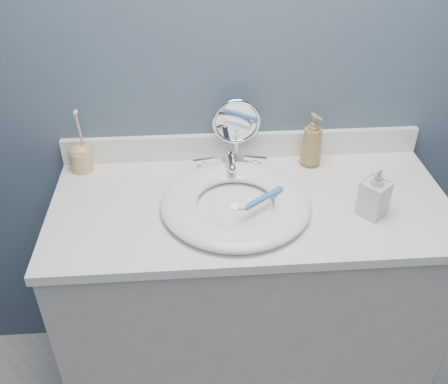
{
  "coord_description": "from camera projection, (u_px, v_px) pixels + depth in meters",
  "views": [
    {
      "loc": [
        -0.17,
        -0.24,
        1.78
      ],
      "look_at": [
        -0.08,
        0.94,
        0.94
      ],
      "focal_mm": 40.0,
      "sensor_mm": 36.0,
      "label": 1
    }
  ],
  "objects": [
    {
      "name": "back_wall",
      "position": [
        244.0,
        67.0,
        1.56
      ],
      "size": [
        2.2,
        0.02,
        2.4
      ],
      "primitive_type": "cube",
      "color": "#485A6D",
      "rests_on": "ground"
    },
    {
      "name": "vanity_cabinet",
      "position": [
        247.0,
        303.0,
        1.79
      ],
      "size": [
        1.2,
        0.55,
        0.85
      ],
      "primitive_type": "cube",
      "color": "beige",
      "rests_on": "ground"
    },
    {
      "name": "countertop",
      "position": [
        251.0,
        205.0,
        1.53
      ],
      "size": [
        1.22,
        0.57,
        0.03
      ],
      "primitive_type": "cube",
      "color": "white",
      "rests_on": "vanity_cabinet"
    },
    {
      "name": "backsplash",
      "position": [
        242.0,
        145.0,
        1.71
      ],
      "size": [
        1.22,
        0.02,
        0.09
      ],
      "primitive_type": "cube",
      "color": "white",
      "rests_on": "countertop"
    },
    {
      "name": "basin",
      "position": [
        236.0,
        203.0,
        1.49
      ],
      "size": [
        0.45,
        0.45,
        0.04
      ],
      "primitive_type": null,
      "color": "white",
      "rests_on": "countertop"
    },
    {
      "name": "drain",
      "position": [
        235.0,
        207.0,
        1.5
      ],
      "size": [
        0.04,
        0.04,
        0.01
      ],
      "primitive_type": "cylinder",
      "color": "silver",
      "rests_on": "countertop"
    },
    {
      "name": "faucet",
      "position": [
        230.0,
        165.0,
        1.64
      ],
      "size": [
        0.25,
        0.13,
        0.07
      ],
      "color": "silver",
      "rests_on": "countertop"
    },
    {
      "name": "makeup_mirror",
      "position": [
        236.0,
        129.0,
        1.63
      ],
      "size": [
        0.16,
        0.09,
        0.24
      ],
      "rotation": [
        0.0,
        0.0,
        0.01
      ],
      "color": "silver",
      "rests_on": "countertop"
    },
    {
      "name": "soap_bottle_amber",
      "position": [
        312.0,
        140.0,
        1.65
      ],
      "size": [
        0.09,
        0.09,
        0.19
      ],
      "primitive_type": "imported",
      "rotation": [
        0.0,
        0.0,
        0.42
      ],
      "color": "#9A7645",
      "rests_on": "countertop"
    },
    {
      "name": "soap_bottle_clear",
      "position": [
        375.0,
        191.0,
        1.43
      ],
      "size": [
        0.1,
        0.1,
        0.16
      ],
      "primitive_type": "imported",
      "rotation": [
        0.0,
        0.0,
        -0.86
      ],
      "color": "silver",
      "rests_on": "countertop"
    },
    {
      "name": "toothbrush_holder",
      "position": [
        81.0,
        157.0,
        1.64
      ],
      "size": [
        0.08,
        0.08,
        0.22
      ],
      "rotation": [
        0.0,
        0.0,
        -0.33
      ],
      "color": "tan",
      "rests_on": "countertop"
    },
    {
      "name": "toothbrush_lying",
      "position": [
        262.0,
        199.0,
        1.46
      ],
      "size": [
        0.15,
        0.12,
        0.02
      ],
      "rotation": [
        0.0,
        0.0,
        0.65
      ],
      "color": "#3A80D0",
      "rests_on": "basin"
    }
  ]
}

